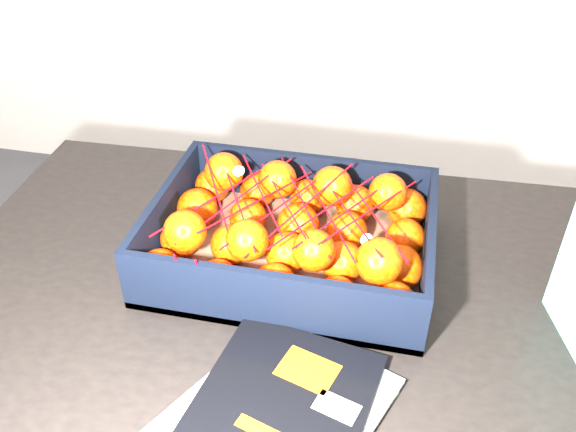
# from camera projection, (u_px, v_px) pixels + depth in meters

# --- Properties ---
(table) EXTENTS (1.23, 0.85, 0.75)m
(table) POSITION_uv_depth(u_px,v_px,m) (307.00, 345.00, 0.99)
(table) COLOR black
(table) RESTS_ON ground
(magazine_stack) EXTENTS (0.32, 0.35, 0.02)m
(magazine_stack) POSITION_uv_depth(u_px,v_px,m) (274.00, 418.00, 0.75)
(magazine_stack) COLOR silver
(magazine_stack) RESTS_ON table
(produce_crate) EXTENTS (0.44, 0.33, 0.11)m
(produce_crate) POSITION_uv_depth(u_px,v_px,m) (292.00, 245.00, 0.99)
(produce_crate) COLOR brown
(produce_crate) RESTS_ON table
(clementine_heap) EXTENTS (0.42, 0.31, 0.12)m
(clementine_heap) POSITION_uv_depth(u_px,v_px,m) (295.00, 231.00, 0.97)
(clementine_heap) COLOR #DC3904
(clementine_heap) RESTS_ON produce_crate
(mesh_net) EXTENTS (0.37, 0.29, 0.10)m
(mesh_net) POSITION_uv_depth(u_px,v_px,m) (287.00, 207.00, 0.93)
(mesh_net) COLOR red
(mesh_net) RESTS_ON clementine_heap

